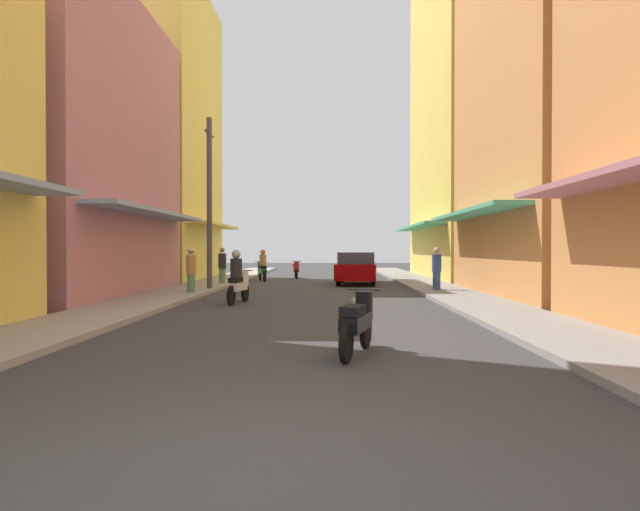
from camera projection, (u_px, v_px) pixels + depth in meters
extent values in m
plane|color=#38383A|center=(314.00, 294.00, 19.20)|extent=(85.76, 85.76, 0.00)
cube|color=#9E9991|center=(182.00, 292.00, 19.29)|extent=(2.10, 46.98, 0.12)
cube|color=gray|center=(447.00, 292.00, 19.11)|extent=(2.10, 46.98, 0.12)
cube|color=#B7727F|center=(49.00, 148.00, 17.87)|extent=(6.00, 9.80, 9.94)
cube|color=#8CA5CC|center=(154.00, 213.00, 17.83)|extent=(1.10, 8.82, 0.12)
cube|color=#EFD159|center=(147.00, 135.00, 27.41)|extent=(6.00, 8.63, 14.85)
cube|color=#EFD159|center=(215.00, 226.00, 27.40)|extent=(1.10, 7.77, 0.12)
cube|color=#D88C4C|center=(578.00, 64.00, 17.82)|extent=(6.00, 9.40, 15.49)
cube|color=#4CB28C|center=(471.00, 213.00, 17.95)|extent=(1.10, 8.46, 0.12)
cube|color=#EFD159|center=(482.00, 114.00, 29.03)|extent=(6.00, 11.85, 17.80)
cube|color=#4CB28C|center=(417.00, 227.00, 29.16)|extent=(1.10, 10.67, 0.12)
cylinder|color=black|center=(297.00, 274.00, 28.53)|extent=(0.15, 0.57, 0.56)
cylinder|color=black|center=(295.00, 273.00, 29.77)|extent=(0.15, 0.57, 0.56)
cube|color=red|center=(296.00, 269.00, 29.20)|extent=(0.40, 1.03, 0.24)
cube|color=black|center=(296.00, 265.00, 29.40)|extent=(0.35, 0.59, 0.14)
cylinder|color=red|center=(297.00, 266.00, 28.65)|extent=(0.28, 0.28, 0.45)
cylinder|color=black|center=(297.00, 261.00, 28.65)|extent=(0.55, 0.10, 0.03)
cylinder|color=black|center=(260.00, 275.00, 27.53)|extent=(0.25, 0.56, 0.56)
cylinder|color=black|center=(264.00, 276.00, 26.33)|extent=(0.25, 0.56, 0.56)
cube|color=#197233|center=(262.00, 271.00, 26.88)|extent=(0.57, 1.04, 0.24)
cube|color=black|center=(263.00, 267.00, 26.69)|extent=(0.44, 0.62, 0.14)
cylinder|color=#197233|center=(260.00, 267.00, 27.41)|extent=(0.28, 0.28, 0.45)
cylinder|color=black|center=(260.00, 262.00, 27.40)|extent=(0.53, 0.20, 0.03)
cylinder|color=#BF8C3F|center=(263.00, 260.00, 26.73)|extent=(0.34, 0.34, 0.55)
sphere|color=orange|center=(263.00, 252.00, 26.73)|extent=(0.26, 0.26, 0.26)
cylinder|color=black|center=(245.00, 292.00, 16.39)|extent=(0.17, 0.57, 0.56)
cylinder|color=black|center=(231.00, 296.00, 15.16)|extent=(0.17, 0.57, 0.56)
cube|color=silver|center=(238.00, 286.00, 15.72)|extent=(0.43, 1.03, 0.24)
cube|color=black|center=(236.00, 280.00, 15.52)|extent=(0.36, 0.60, 0.14)
cylinder|color=silver|center=(244.00, 279.00, 16.26)|extent=(0.28, 0.28, 0.45)
cylinder|color=black|center=(244.00, 270.00, 16.26)|extent=(0.55, 0.12, 0.03)
cylinder|color=#262628|center=(236.00, 268.00, 15.57)|extent=(0.34, 0.34, 0.55)
sphere|color=#B2B2B7|center=(236.00, 254.00, 15.56)|extent=(0.26, 0.26, 0.26)
cylinder|color=black|center=(366.00, 330.00, 8.66)|extent=(0.23, 0.56, 0.56)
cylinder|color=black|center=(346.00, 343.00, 7.47)|extent=(0.23, 0.56, 0.56)
cube|color=black|center=(356.00, 322.00, 8.01)|extent=(0.55, 1.04, 0.24)
cube|color=black|center=(353.00, 310.00, 7.82)|extent=(0.43, 0.62, 0.14)
cylinder|color=black|center=(364.00, 305.00, 8.54)|extent=(0.28, 0.28, 0.45)
cylinder|color=black|center=(364.00, 290.00, 8.53)|extent=(0.54, 0.18, 0.03)
cube|color=#8C0000|center=(357.00, 271.00, 24.39)|extent=(2.13, 4.24, 0.70)
cube|color=#333D47|center=(357.00, 259.00, 24.23)|extent=(1.79, 2.24, 0.60)
cylinder|color=black|center=(342.00, 276.00, 25.72)|extent=(0.24, 0.65, 0.64)
cylinder|color=black|center=(374.00, 276.00, 25.55)|extent=(0.24, 0.65, 0.64)
cylinder|color=black|center=(338.00, 279.00, 23.23)|extent=(0.24, 0.65, 0.64)
cylinder|color=black|center=(373.00, 279.00, 23.07)|extent=(0.24, 0.65, 0.64)
cylinder|color=#334C8C|center=(437.00, 282.00, 19.57)|extent=(0.28, 0.28, 0.76)
cylinder|color=#334C8C|center=(437.00, 263.00, 19.56)|extent=(0.34, 0.34, 0.65)
sphere|color=tan|center=(437.00, 250.00, 19.55)|extent=(0.22, 0.22, 0.22)
cylinder|color=#598C59|center=(222.00, 277.00, 23.14)|extent=(0.28, 0.28, 0.77)
cylinder|color=#262628|center=(222.00, 261.00, 23.13)|extent=(0.34, 0.34, 0.65)
sphere|color=#9E7256|center=(222.00, 250.00, 23.12)|extent=(0.22, 0.22, 0.22)
cylinder|color=#598C59|center=(191.00, 285.00, 18.39)|extent=(0.28, 0.28, 0.75)
cylinder|color=#BF8C3F|center=(191.00, 265.00, 18.38)|extent=(0.34, 0.34, 0.63)
sphere|color=tan|center=(191.00, 251.00, 18.37)|extent=(0.22, 0.22, 0.22)
cone|color=#D1B77A|center=(191.00, 248.00, 18.37)|extent=(0.44, 0.44, 0.16)
cylinder|color=#4C4C4F|center=(209.00, 205.00, 20.10)|extent=(0.20, 0.20, 6.52)
cylinder|color=#3F382D|center=(209.00, 134.00, 20.06)|extent=(0.08, 1.20, 0.08)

